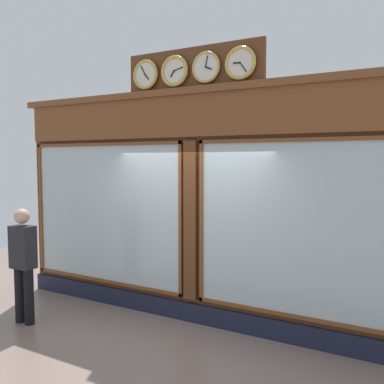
# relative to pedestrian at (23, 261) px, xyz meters

# --- Properties ---
(shop_facade) EXTENTS (6.68, 0.42, 3.98)m
(shop_facade) POSITION_rel_pedestrian_xyz_m (-2.09, -1.41, 0.81)
(shop_facade) COLOR #5B3319
(shop_facade) RESTS_ON ground_plane
(pedestrian) EXTENTS (0.36, 0.22, 1.69)m
(pedestrian) POSITION_rel_pedestrian_xyz_m (0.00, 0.00, 0.00)
(pedestrian) COLOR black
(pedestrian) RESTS_ON ground_plane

